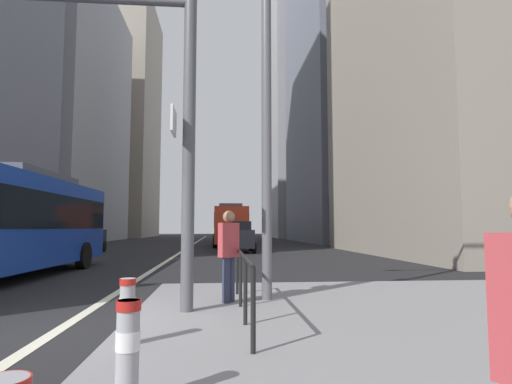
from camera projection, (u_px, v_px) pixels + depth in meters
ground_plane at (181, 252)px, 26.21m from camera, size 160.00×160.00×0.00m
median_island at (438, 333)px, 5.85m from camera, size 9.00×10.00×0.15m
lane_centre_line at (191, 245)px, 36.14m from camera, size 0.20×80.00×0.01m
office_tower_left_mid at (56, 113)px, 46.80m from camera, size 11.61×22.65×28.76m
office_tower_left_far at (113, 120)px, 71.40m from camera, size 13.89×18.23×39.94m
office_tower_right_mid at (347, 29)px, 48.09m from camera, size 11.36×19.44×48.97m
office_tower_right_far at (306, 89)px, 71.21m from camera, size 12.56×19.88×50.50m
city_bus_red_receding at (229, 224)px, 34.92m from camera, size 2.76×10.58×3.40m
city_bus_red_distant at (230, 225)px, 52.01m from camera, size 2.88×10.94×3.40m
car_oncoming_mid at (81, 237)px, 25.36m from camera, size 2.17×4.35×1.94m
car_receding_near at (238, 237)px, 26.28m from camera, size 2.07×4.12×1.94m
traffic_signal_gantry at (48, 75)px, 7.10m from camera, size 7.07×0.65×6.00m
street_lamp_post at (266, 46)px, 8.57m from camera, size 5.50×0.32×8.00m
bollard_left at (128, 347)px, 3.28m from camera, size 0.20×0.20×0.83m
bollard_right at (127, 307)px, 5.02m from camera, size 0.20×0.20×0.79m
pedestrian_railing at (243, 269)px, 6.78m from camera, size 0.06×4.24×0.98m
pedestrian_waiting at (229, 251)px, 7.92m from camera, size 0.42×0.45×1.73m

